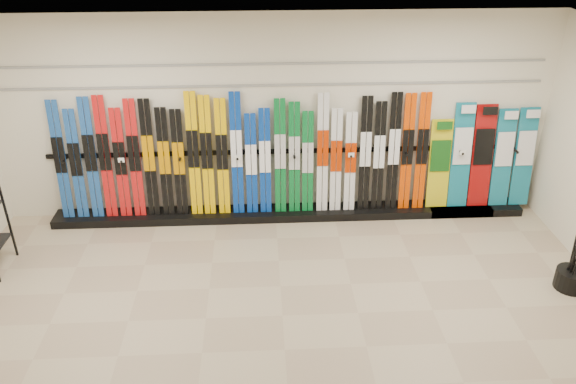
{
  "coord_description": "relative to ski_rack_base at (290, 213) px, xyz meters",
  "views": [
    {
      "loc": [
        -0.21,
        -5.09,
        4.34
      ],
      "look_at": [
        0.12,
        1.0,
        1.1
      ],
      "focal_mm": 35.0,
      "sensor_mm": 36.0,
      "label": 1
    }
  ],
  "objects": [
    {
      "name": "floor",
      "position": [
        -0.22,
        -2.28,
        -0.06
      ],
      "size": [
        8.0,
        8.0,
        0.0
      ],
      "primitive_type": "plane",
      "color": "tan",
      "rests_on": "ground"
    },
    {
      "name": "back_wall",
      "position": [
        -0.22,
        0.22,
        1.44
      ],
      "size": [
        8.0,
        0.0,
        8.0
      ],
      "primitive_type": "plane",
      "rotation": [
        1.57,
        0.0,
        0.0
      ],
      "color": "beige",
      "rests_on": "floor"
    },
    {
      "name": "ceiling",
      "position": [
        -0.22,
        -2.28,
        2.94
      ],
      "size": [
        8.0,
        8.0,
        0.0
      ],
      "primitive_type": "plane",
      "rotation": [
        3.14,
        0.0,
        0.0
      ],
      "color": "silver",
      "rests_on": "back_wall"
    },
    {
      "name": "ski_rack_base",
      "position": [
        0.0,
        0.0,
        0.0
      ],
      "size": [
        8.0,
        0.4,
        0.12
      ],
      "primitive_type": "cube",
      "color": "black",
      "rests_on": "floor"
    },
    {
      "name": "skis",
      "position": [
        -0.69,
        0.04,
        0.91
      ],
      "size": [
        5.39,
        0.22,
        1.84
      ],
      "color": "#1A4993",
      "rests_on": "ski_rack_base"
    },
    {
      "name": "snowboards",
      "position": [
        2.86,
        0.08,
        0.81
      ],
      "size": [
        1.59,
        0.24,
        1.59
      ],
      "color": "gold",
      "rests_on": "ski_rack_base"
    },
    {
      "name": "pole_bin",
      "position": [
        3.38,
        -1.94,
        0.07
      ],
      "size": [
        0.39,
        0.39,
        0.25
      ],
      "primitive_type": "cylinder",
      "color": "black",
      "rests_on": "floor"
    },
    {
      "name": "slatwall_rail_0",
      "position": [
        -0.22,
        0.2,
        1.94
      ],
      "size": [
        7.6,
        0.02,
        0.03
      ],
      "primitive_type": "cube",
      "color": "gray",
      "rests_on": "back_wall"
    },
    {
      "name": "slatwall_rail_1",
      "position": [
        -0.22,
        0.2,
        2.24
      ],
      "size": [
        7.6,
        0.02,
        0.03
      ],
      "primitive_type": "cube",
      "color": "gray",
      "rests_on": "back_wall"
    }
  ]
}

